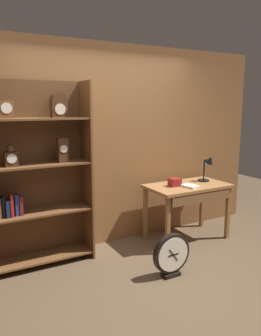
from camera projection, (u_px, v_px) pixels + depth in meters
name	position (u px, v px, depth m)	size (l,w,h in m)	color
ground_plane	(165.00, 289.00, 3.36)	(10.00, 10.00, 0.00)	brown
back_wood_panel	(106.00, 147.00, 4.31)	(4.80, 0.05, 2.60)	brown
bookshelf	(35.00, 176.00, 3.72)	(1.19, 0.36, 2.11)	brown
workbench	(189.00, 192.00, 4.49)	(1.11, 0.63, 0.77)	#9E6B3D
desk_lamp	(208.00, 166.00, 4.66)	(0.20, 0.21, 0.38)	black
toolbox_small	(175.00, 182.00, 4.41)	(0.15, 0.12, 0.10)	maroon
open_repair_manual	(190.00, 186.00, 4.37)	(0.16, 0.22, 0.03)	silver
round_clock_large	(171.00, 255.00, 3.57)	(0.44, 0.11, 0.48)	black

